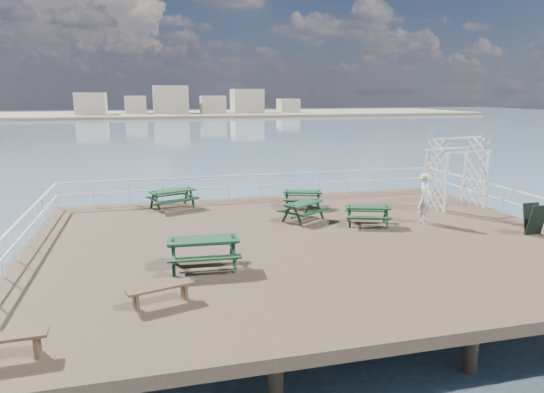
{
  "coord_description": "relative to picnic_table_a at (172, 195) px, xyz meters",
  "views": [
    {
      "loc": [
        -4.96,
        -14.85,
        4.82
      ],
      "look_at": [
        -0.7,
        1.88,
        1.1
      ],
      "focal_mm": 32.0,
      "sensor_mm": 36.0,
      "label": 1
    }
  ],
  "objects": [
    {
      "name": "picnic_table_a",
      "position": [
        0.0,
        0.0,
        0.0
      ],
      "size": [
        2.23,
        2.01,
        0.9
      ],
      "rotation": [
        0.0,
        0.0,
        0.34
      ],
      "color": "#133520",
      "rests_on": "ground"
    },
    {
      "name": "railing",
      "position": [
        4.04,
        -3.03,
        0.3
      ],
      "size": [
        17.77,
        13.76,
        1.1
      ],
      "color": "white",
      "rests_on": "ground"
    },
    {
      "name": "picnic_table_e",
      "position": [
        6.88,
        -4.45,
        -0.07
      ],
      "size": [
        1.95,
        1.76,
        0.79
      ],
      "rotation": [
        0.0,
        0.0,
        -0.33
      ],
      "color": "#133520",
      "rests_on": "ground"
    },
    {
      "name": "ground",
      "position": [
        4.11,
        -5.6,
        -0.72
      ],
      "size": [
        18.0,
        14.0,
        0.3
      ],
      "primitive_type": "cube",
      "color": "brown",
      "rests_on": "ground"
    },
    {
      "name": "sea_backdrop",
      "position": [
        16.65,
        128.47,
        -1.08
      ],
      "size": [
        300.0,
        300.0,
        9.2
      ],
      "color": "#435D70",
      "rests_on": "ground"
    },
    {
      "name": "picnic_table_c",
      "position": [
        4.77,
        -3.27,
        -0.06
      ],
      "size": [
        2.1,
        2.01,
        0.8
      ],
      "rotation": [
        0.0,
        0.0,
        0.6
      ],
      "color": "#133520",
      "rests_on": "ground"
    },
    {
      "name": "sandwich_board",
      "position": [
        11.91,
        -7.03,
        -0.04
      ],
      "size": [
        0.69,
        0.52,
        1.1
      ],
      "rotation": [
        0.0,
        0.0,
        0.04
      ],
      "color": "black",
      "rests_on": "ground"
    },
    {
      "name": "picnic_table_b",
      "position": [
        5.42,
        -1.14,
        -0.07
      ],
      "size": [
        1.94,
        1.74,
        0.79
      ],
      "rotation": [
        0.0,
        0.0,
        -0.32
      ],
      "color": "#133520",
      "rests_on": "ground"
    },
    {
      "name": "trellis_arbor",
      "position": [
        11.71,
        -2.77,
        0.76
      ],
      "size": [
        2.59,
        1.67,
        3.0
      ],
      "rotation": [
        0.0,
        0.0,
        0.17
      ],
      "color": "white",
      "rests_on": "ground"
    },
    {
      "name": "picnic_table_d",
      "position": [
        0.47,
        -7.49,
        0.04
      ],
      "size": [
        2.06,
        1.7,
        0.96
      ],
      "rotation": [
        0.0,
        0.0,
        -0.06
      ],
      "color": "#133520",
      "rests_on": "ground"
    },
    {
      "name": "person",
      "position": [
        9.11,
        -4.69,
        0.36
      ],
      "size": [
        0.81,
        0.77,
        1.87
      ],
      "primitive_type": "imported",
      "rotation": [
        0.0,
        0.0,
        0.66
      ],
      "color": "white",
      "rests_on": "ground"
    },
    {
      "name": "flat_bench_far",
      "position": [
        -0.77,
        -9.63,
        -0.24
      ],
      "size": [
        1.58,
        0.79,
        0.44
      ],
      "rotation": [
        0.0,
        0.0,
        0.29
      ],
      "color": "brown",
      "rests_on": "ground"
    }
  ]
}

